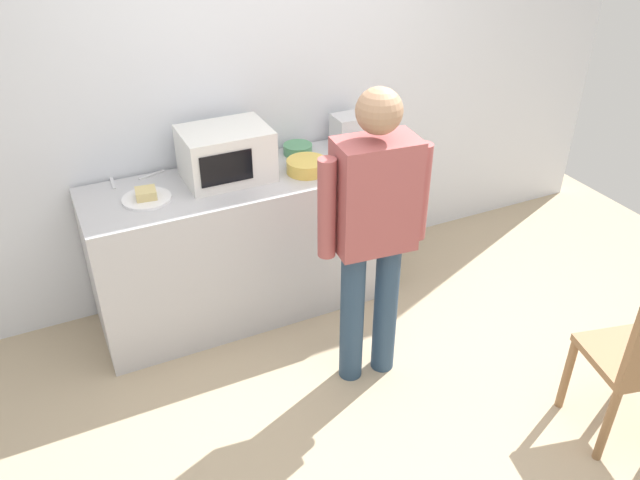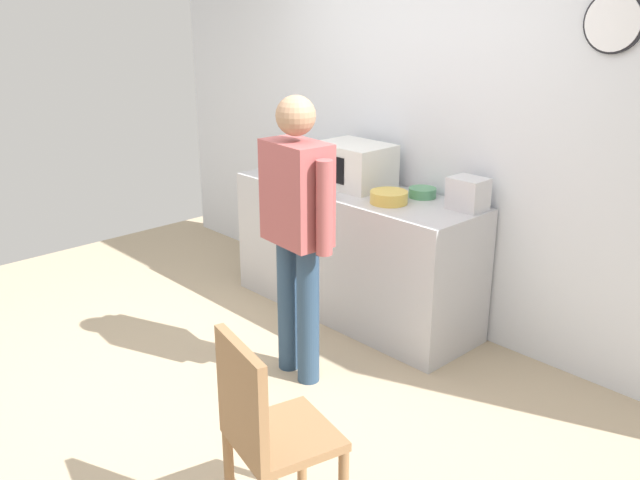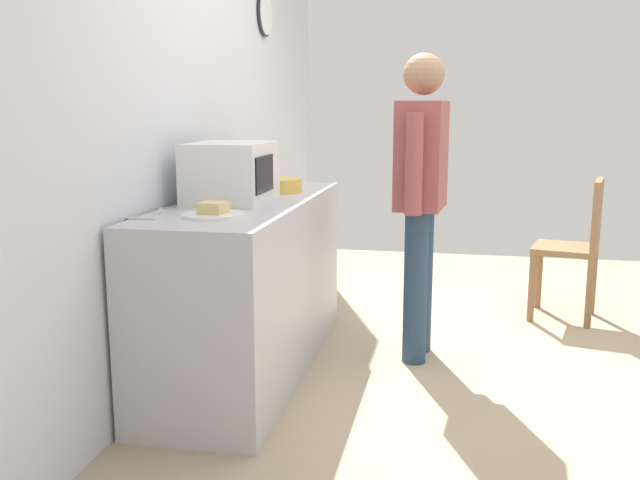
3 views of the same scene
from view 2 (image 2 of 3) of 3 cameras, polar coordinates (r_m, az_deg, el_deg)
name	(u,v)px [view 2 (image 2 of 3)]	position (r m, az deg, el deg)	size (l,w,h in m)	color
ground_plane	(244,388)	(4.16, -6.28, -12.09)	(6.00, 6.00, 0.00)	tan
back_wall	(427,133)	(4.75, 8.84, 8.72)	(5.40, 0.13, 2.60)	silver
kitchen_counter	(354,252)	(4.89, 2.83, -1.03)	(1.88, 0.62, 0.92)	#B7B7BC
microwave	(354,165)	(4.80, 2.83, 6.21)	(0.50, 0.39, 0.30)	silver
sandwich_plate	(298,173)	(5.12, -1.81, 5.57)	(0.27, 0.27, 0.07)	white
salad_bowl	(422,193)	(4.60, 8.46, 3.90)	(0.18, 0.18, 0.06)	#4C8E60
cereal_bowl	(389,197)	(4.43, 5.72, 3.55)	(0.24, 0.24, 0.08)	gold
toaster	(468,194)	(4.36, 12.15, 3.76)	(0.22, 0.18, 0.20)	silver
fork_utensil	(335,171)	(5.26, 1.28, 5.76)	(0.17, 0.02, 0.01)	silver
spoon_utensil	(315,166)	(5.42, -0.42, 6.17)	(0.17, 0.02, 0.01)	silver
person_standing	(297,220)	(3.89, -1.92, 1.68)	(0.59, 0.28, 1.68)	navy
wooden_chair	(267,431)	(2.88, -4.40, -15.46)	(0.48, 0.48, 0.94)	olive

